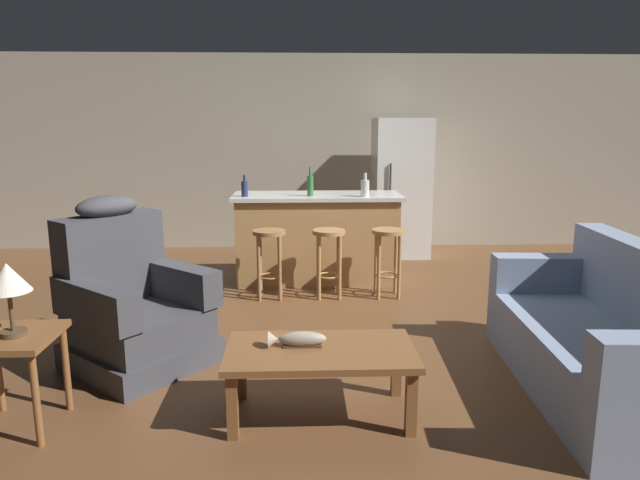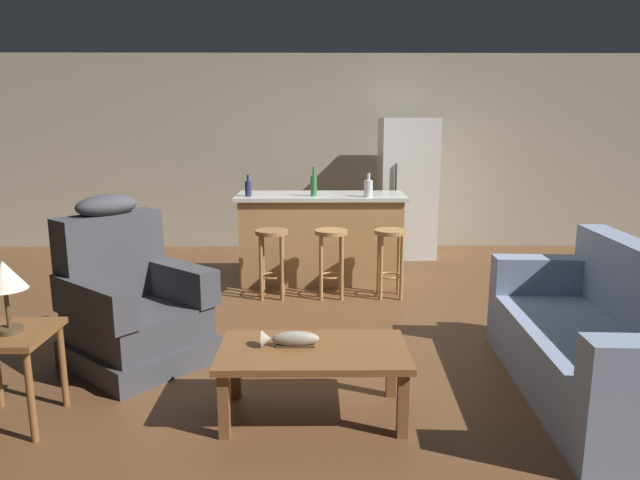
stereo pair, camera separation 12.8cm
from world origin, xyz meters
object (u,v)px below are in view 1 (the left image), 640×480
(bar_stool_right, at_px, (388,250))
(bottle_tall_green, at_px, (310,185))
(bottle_short_amber, at_px, (365,188))
(bottle_wine_dark, at_px, (245,188))
(fish_figurine, at_px, (297,339))
(kitchen_island, at_px, (317,237))
(coffee_table, at_px, (321,357))
(bar_stool_middle, at_px, (329,251))
(refrigerator, at_px, (401,188))
(bar_stool_left, at_px, (269,251))
(recliner_near_lamp, at_px, (132,306))
(table_lamp, at_px, (8,281))
(couch, at_px, (605,341))
(end_table, at_px, (12,351))

(bar_stool_right, bearing_deg, bottle_tall_green, 147.08)
(bottle_short_amber, relative_size, bottle_wine_dark, 1.09)
(fish_figurine, bearing_deg, kitchen_island, 85.80)
(coffee_table, distance_m, fish_figurine, 0.17)
(coffee_table, bearing_deg, bar_stool_middle, 85.80)
(refrigerator, distance_m, bottle_short_amber, 1.56)
(kitchen_island, height_order, bar_stool_middle, kitchen_island)
(kitchen_island, xyz_separation_m, bar_stool_left, (-0.49, -0.63, -0.01))
(refrigerator, height_order, bottle_short_amber, refrigerator)
(recliner_near_lamp, relative_size, table_lamp, 2.93)
(couch, distance_m, bar_stool_left, 3.06)
(couch, xyz_separation_m, bottle_tall_green, (-1.82, 2.58, 0.72))
(end_table, relative_size, bar_stool_right, 0.82)
(end_table, height_order, bar_stool_middle, bar_stool_middle)
(end_table, distance_m, bottle_wine_dark, 3.11)
(couch, bearing_deg, kitchen_island, -54.13)
(bottle_tall_green, height_order, bottle_wine_dark, bottle_tall_green)
(bar_stool_middle, bearing_deg, bottle_tall_green, 109.28)
(recliner_near_lamp, relative_size, refrigerator, 0.68)
(couch, relative_size, table_lamp, 4.74)
(coffee_table, bearing_deg, refrigerator, 74.00)
(bar_stool_middle, relative_size, refrigerator, 0.39)
(bottle_tall_green, relative_size, bottle_short_amber, 1.24)
(bar_stool_middle, distance_m, refrigerator, 2.14)
(coffee_table, xyz_separation_m, end_table, (-1.72, -0.07, 0.10))
(couch, bearing_deg, bar_stool_left, -39.95)
(end_table, bearing_deg, bottle_wine_dark, 70.14)
(coffee_table, relative_size, bar_stool_middle, 1.62)
(recliner_near_lamp, height_order, refrigerator, refrigerator)
(refrigerator, bearing_deg, bottle_short_amber, -113.93)
(end_table, bearing_deg, refrigerator, 55.47)
(recliner_near_lamp, relative_size, bar_stool_middle, 1.76)
(table_lamp, bearing_deg, bar_stool_left, 62.16)
(bar_stool_left, bearing_deg, bottle_short_amber, 23.06)
(table_lamp, height_order, bar_stool_left, table_lamp)
(refrigerator, distance_m, bottle_wine_dark, 2.32)
(kitchen_island, relative_size, bar_stool_right, 2.65)
(recliner_near_lamp, relative_size, kitchen_island, 0.67)
(bottle_short_amber, distance_m, bottle_wine_dark, 1.25)
(fish_figurine, relative_size, bottle_wine_dark, 1.52)
(recliner_near_lamp, xyz_separation_m, end_table, (-0.40, -0.89, 0.04))
(bar_stool_right, bearing_deg, refrigerator, 76.45)
(coffee_table, relative_size, couch, 0.57)
(coffee_table, relative_size, kitchen_island, 0.61)
(bar_stool_left, xyz_separation_m, bar_stool_middle, (0.58, 0.00, 0.00))
(kitchen_island, height_order, bar_stool_right, kitchen_island)
(refrigerator, relative_size, bottle_short_amber, 7.20)
(recliner_near_lamp, bearing_deg, bottle_short_amber, 85.96)
(kitchen_island, relative_size, bottle_short_amber, 7.36)
(couch, height_order, kitchen_island, kitchen_island)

